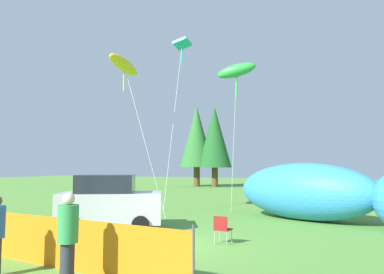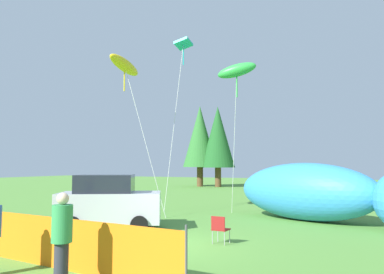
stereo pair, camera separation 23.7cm
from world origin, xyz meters
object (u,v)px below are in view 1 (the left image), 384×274
at_px(kite_yellow_hero, 124,66).
at_px(kite_green_fish, 236,71).
at_px(inflatable_cat, 321,195).
at_px(kite_teal_diamond, 182,47).
at_px(folding_chair, 222,227).
at_px(spectator_in_yellow_shirt, 68,236).
at_px(parked_car, 110,203).

height_order(kite_yellow_hero, kite_green_fish, kite_yellow_hero).
height_order(inflatable_cat, kite_teal_diamond, kite_teal_diamond).
xyz_separation_m(folding_chair, kite_yellow_hero, (-6.57, 4.17, 6.87)).
relative_size(inflatable_cat, spectator_in_yellow_shirt, 4.53).
height_order(folding_chair, kite_yellow_hero, kite_yellow_hero).
relative_size(parked_car, kite_yellow_hero, 0.54).
relative_size(kite_teal_diamond, kite_yellow_hero, 1.27).
relative_size(spectator_in_yellow_shirt, kite_teal_diamond, 0.19).
distance_m(inflatable_cat, kite_green_fish, 6.85).
xyz_separation_m(parked_car, kite_teal_diamond, (-0.71, 7.84, 8.46)).
height_order(folding_chair, spectator_in_yellow_shirt, spectator_in_yellow_shirt).
bearing_deg(parked_car, spectator_in_yellow_shirt, -88.89).
relative_size(folding_chair, spectator_in_yellow_shirt, 0.46).
bearing_deg(inflatable_cat, spectator_in_yellow_shirt, -86.45).
relative_size(inflatable_cat, kite_green_fish, 1.13).
bearing_deg(spectator_in_yellow_shirt, inflatable_cat, 71.17).
height_order(folding_chair, kite_green_fish, kite_green_fish).
bearing_deg(kite_teal_diamond, kite_yellow_hero, -103.98).
xyz_separation_m(parked_car, kite_green_fish, (3.49, 5.12, 5.92)).
bearing_deg(kite_yellow_hero, spectator_in_yellow_shirt, -61.24).
distance_m(folding_chair, spectator_in_yellow_shirt, 5.45).
bearing_deg(spectator_in_yellow_shirt, kite_green_fish, 89.35).
xyz_separation_m(inflatable_cat, kite_green_fish, (-3.70, -0.15, 5.77)).
bearing_deg(folding_chair, spectator_in_yellow_shirt, 168.47).
bearing_deg(folding_chair, parked_car, 84.93).
height_order(parked_car, inflatable_cat, inflatable_cat).
distance_m(parked_car, folding_chair, 4.84).
xyz_separation_m(folding_chair, kite_teal_diamond, (-5.47, 8.56, 8.97)).
xyz_separation_m(inflatable_cat, kite_yellow_hero, (-8.99, -1.81, 6.21)).
relative_size(parked_car, folding_chair, 4.92).
distance_m(folding_chair, kite_green_fish, 8.78).
bearing_deg(kite_green_fish, parked_car, -124.26).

